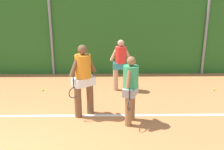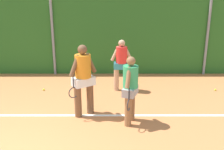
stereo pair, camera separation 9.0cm
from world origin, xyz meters
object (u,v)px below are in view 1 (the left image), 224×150
player_midcourt (83,77)px  player_backcourt_far (121,62)px  tennis_ball_5 (214,89)px  tennis_ball_6 (43,90)px  player_foreground_near (131,87)px

player_midcourt → player_backcourt_far: (1.02, 1.83, -0.10)m
tennis_ball_5 → tennis_ball_6: (-5.63, 0.02, 0.00)m
player_foreground_near → player_midcourt: player_midcourt is taller
tennis_ball_6 → player_midcourt: bearing=-49.3°
player_foreground_near → tennis_ball_5: (2.96, 2.19, -0.89)m
tennis_ball_5 → player_backcourt_far: bearing=178.6°
tennis_ball_5 → tennis_ball_6: same height
player_foreground_near → tennis_ball_5: bearing=145.8°
player_midcourt → tennis_ball_5: 4.58m
player_foreground_near → player_backcourt_far: size_ratio=0.99×
tennis_ball_5 → player_midcourt: bearing=-156.9°
player_backcourt_far → tennis_ball_5: 3.21m
player_midcourt → tennis_ball_6: 2.54m
player_foreground_near → player_midcourt: bearing=-91.7°
player_midcourt → tennis_ball_6: bearing=-85.3°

